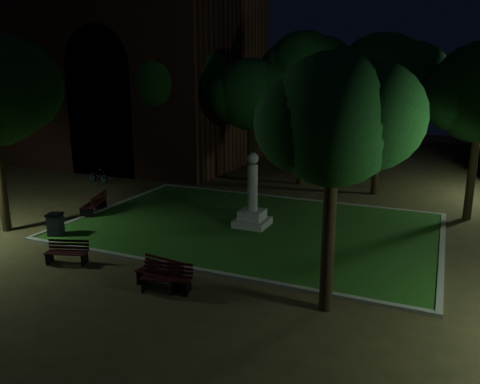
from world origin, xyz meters
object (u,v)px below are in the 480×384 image
Objects in this scene: bench_west_near at (67,253)px; bench_left_side at (95,205)px; bench_near_right at (167,278)px; trash_bin at (55,225)px; monument at (252,206)px; bench_near_left at (161,274)px; bicycle at (99,175)px.

bench_left_side reaches higher than bench_west_near.
bench_near_right reaches higher than bench_west_near.
bench_left_side is 3.29m from trash_bin.
monument reaches higher than bench_west_near.
monument is 1.93× the size of bench_near_left.
bench_left_side reaches higher than bicycle.
bicycle is at bearing 159.89° from monument.
bench_near_right is at bearing -21.07° from bench_near_left.
monument is at bearing 32.18° from trash_bin.
bicycle reaches higher than bench_near_left.
bench_west_near is 0.81× the size of bench_left_side.
bench_near_right is at bearing -90.66° from monument.
bench_near_right is at bearing -24.80° from bench_west_near.
trash_bin is at bearing 147.11° from bench_near_right.
monument is 6.56m from bench_near_left.
bicycle is at bearing 106.46° from bench_west_near.
trash_bin is (0.72, -3.21, 0.03)m from bench_left_side.
bench_left_side is at bearing 150.73° from bench_near_left.
bench_west_near is (-4.05, 0.28, -0.04)m from bench_near_left.
monument is at bearing 94.10° from bench_near_left.
bench_near_left is at bearing -22.71° from bench_west_near.
bicycle is (-5.09, 8.71, -0.05)m from trash_bin.
bench_near_left is 0.97× the size of bicycle.
monument is 3.25× the size of trash_bin.
bench_near_left is 6.83m from trash_bin.
bench_near_right is 0.95× the size of bicycle.
bench_left_side is at bearing 102.66° from bench_west_near.
trash_bin reaches higher than bench_near_right.
bench_left_side is (-7.18, 5.41, 0.05)m from bench_near_left.
bench_near_left is 0.38m from bench_near_right.
bench_near_right is 16.27m from bicycle.
trash_bin is at bearing -147.82° from monument.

